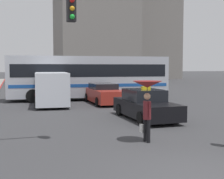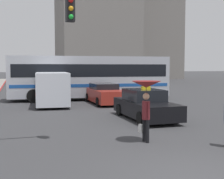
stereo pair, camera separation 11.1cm
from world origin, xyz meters
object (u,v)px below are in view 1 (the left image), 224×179
Objects in this scene: traffic_light at (2,32)px; city_bus at (89,76)px; sedan_red at (104,94)px; pedestrian_with_umbrella at (147,93)px; ambulance_van at (51,87)px; taxi at (145,105)px.

city_bus is at bearing 66.01° from traffic_light.
sedan_red is 3.08m from city_bus.
pedestrian_with_umbrella is (-1.36, -13.90, -0.19)m from city_bus.
traffic_light is (-6.28, -10.48, 2.93)m from sedan_red.
ambulance_van is (-3.57, 0.15, 0.54)m from sedan_red.
sedan_red is at bearing 59.06° from traffic_light.
sedan_red is 0.86× the size of ambulance_van.
pedestrian_with_umbrella is at bearing 104.07° from ambulance_van.
taxi is 0.84× the size of ambulance_van.
traffic_light is (-4.56, 0.60, 1.93)m from pedestrian_with_umbrella.
city_bus is at bearing -82.72° from sedan_red.
sedan_red is (-0.14, 6.73, 0.00)m from taxi.
traffic_light reaches higher than pedestrian_with_umbrella.
traffic_light is at bearing 80.43° from ambulance_van.
sedan_red is 0.93× the size of traffic_light.
taxi is 7.99m from traffic_light.
city_bus reaches higher than taxi.
traffic_light is (-5.92, -13.30, 1.74)m from city_bus.
traffic_light is (-2.71, -10.63, 2.38)m from ambulance_van.
ambulance_van is (-3.71, 6.88, 0.55)m from taxi.
ambulance_van is 11.39m from pedestrian_with_umbrella.
pedestrian_with_umbrella reaches higher than taxi.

